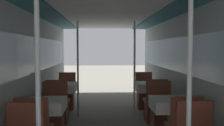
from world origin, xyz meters
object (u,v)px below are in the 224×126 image
object	(u,v)px
dining_table_right_1	(171,106)
chair_left_far_1	(53,117)
support_pole_right_0	(189,101)
support_pole_right_2	(134,68)
chair_left_near_2	(58,109)
support_pole_left_2	(78,68)
chair_right_near_2	(155,108)
chair_left_far_2	(67,97)
dining_table_left_1	(45,107)
dining_table_left_2	(63,89)
dining_table_right_2	(149,88)
chair_right_far_1	(162,116)
support_pole_left_0	(38,103)
chair_right_far_2	(145,97)

from	to	relation	value
dining_table_right_1	chair_left_far_1	bearing A→B (deg)	163.33
support_pole_right_0	support_pole_right_2	world-z (taller)	same
chair_left_far_1	chair_left_near_2	world-z (taller)	same
support_pole_left_2	chair_right_near_2	size ratio (longest dim) A/B	2.35
chair_left_near_2	chair_left_far_2	size ratio (longest dim) A/B	1.00
dining_table_left_1	chair_left_far_1	size ratio (longest dim) A/B	0.81
dining_table_left_2	dining_table_right_2	xyz separation A→B (m)	(1.91, 0.00, 0.00)
chair_right_far_1	chair_right_near_2	world-z (taller)	same
chair_left_far_2	dining_table_left_1	bearing A→B (deg)	90.00
support_pole_left_2	chair_left_far_2	bearing A→B (deg)	120.23
dining_table_left_2	support_pole_right_0	distance (m)	3.80
support_pole_left_0	chair_right_far_1	bearing A→B (deg)	55.37
chair_left_far_2	chair_left_far_1	bearing A→B (deg)	90.00
chair_left_near_2	dining_table_left_2	bearing A→B (deg)	90.00
chair_left_far_2	support_pole_right_2	bearing A→B (deg)	160.06
support_pole_right_2	chair_left_far_2	bearing A→B (deg)	160.06
support_pole_left_0	dining_table_right_2	xyz separation A→B (m)	(1.58, 3.43, -0.44)
dining_table_right_1	chair_right_near_2	xyz separation A→B (m)	(0.00, 1.14, -0.31)
support_pole_right_2	chair_right_near_2	bearing A→B (deg)	-59.77
support_pole_left_0	dining_table_left_1	world-z (taller)	support_pole_left_0
chair_left_far_1	chair_right_near_2	bearing A→B (deg)	-163.46
dining_table_right_2	support_pole_right_2	xyz separation A→B (m)	(-0.33, 0.00, 0.44)
chair_left_far_2	support_pole_left_2	size ratio (longest dim) A/B	0.43
dining_table_right_1	chair_right_near_2	world-z (taller)	chair_right_near_2
chair_left_near_2	chair_right_far_2	world-z (taller)	same
chair_right_far_1	support_pole_left_2	bearing A→B (deg)	-35.85
support_pole_right_2	dining_table_right_1	bearing A→B (deg)	-78.98
dining_table_right_1	dining_table_right_2	bearing A→B (deg)	90.00
support_pole_left_0	chair_right_far_1	xyz separation A→B (m)	(1.58, 2.29, -0.75)
dining_table_left_1	chair_left_far_2	distance (m)	2.31
dining_table_left_2	chair_right_far_1	bearing A→B (deg)	-30.81
dining_table_left_1	dining_table_right_2	xyz separation A→B (m)	(1.91, 1.71, 0.00)
dining_table_left_1	support_pole_right_2	distance (m)	2.37
support_pole_left_2	chair_right_near_2	world-z (taller)	support_pole_left_2
dining_table_left_1	chair_left_far_1	world-z (taller)	chair_left_far_1
support_pole_left_2	dining_table_right_2	bearing A→B (deg)	0.00
support_pole_left_0	support_pole_right_2	world-z (taller)	same
chair_left_far_1	support_pole_right_2	bearing A→B (deg)	-144.15
chair_left_far_2	dining_table_right_1	bearing A→B (deg)	129.92
chair_left_far_2	chair_right_near_2	size ratio (longest dim) A/B	1.00
chair_left_far_1	chair_left_near_2	xyz separation A→B (m)	(0.00, 0.57, 0.00)
support_pole_right_0	dining_table_right_1	size ratio (longest dim) A/B	2.92
dining_table_left_2	chair_right_far_1	distance (m)	2.25
dining_table_left_1	chair_left_far_2	bearing A→B (deg)	90.00
chair_right_far_1	chair_right_far_2	distance (m)	1.71
chair_right_far_1	chair_left_far_2	bearing A→B (deg)	-41.86
support_pole_right_0	chair_right_near_2	bearing A→B (deg)	83.33
chair_right_far_1	dining_table_right_2	distance (m)	1.18
dining_table_left_2	chair_right_far_2	bearing A→B (deg)	16.67
dining_table_left_1	dining_table_left_2	size ratio (longest dim) A/B	1.00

